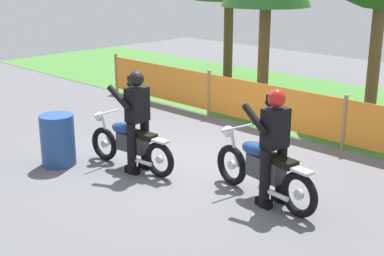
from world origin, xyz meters
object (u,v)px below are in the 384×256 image
(motorcycle_lead, at_px, (263,169))
(rider_trailing, at_px, (137,118))
(motorcycle_trailing, at_px, (130,144))
(rider_lead, at_px, (274,143))
(oil_drum, at_px, (58,140))

(motorcycle_lead, distance_m, rider_trailing, 2.28)
(motorcycle_trailing, height_order, rider_lead, rider_lead)
(oil_drum, bearing_deg, motorcycle_trailing, 36.54)
(rider_lead, distance_m, rider_trailing, 2.42)
(motorcycle_lead, height_order, rider_trailing, rider_trailing)
(motorcycle_trailing, bearing_deg, motorcycle_lead, -172.94)
(motorcycle_lead, relative_size, motorcycle_trailing, 1.08)
(motorcycle_lead, bearing_deg, motorcycle_trailing, 22.07)
(motorcycle_trailing, xyz_separation_m, rider_lead, (2.55, 0.52, 0.48))
(motorcycle_lead, distance_m, oil_drum, 3.61)
(motorcycle_trailing, bearing_deg, rider_trailing, -179.43)
(motorcycle_trailing, height_order, oil_drum, motorcycle_trailing)
(motorcycle_trailing, distance_m, oil_drum, 1.26)
(rider_trailing, bearing_deg, oil_drum, 26.88)
(rider_trailing, height_order, oil_drum, rider_trailing)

